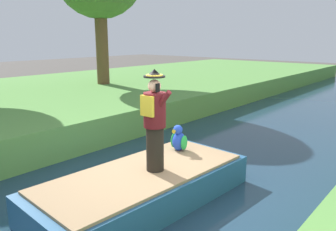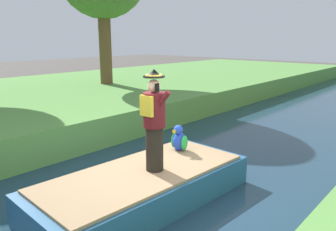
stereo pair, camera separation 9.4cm
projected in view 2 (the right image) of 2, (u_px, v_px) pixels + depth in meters
name	position (u px, v px, depth m)	size (l,w,h in m)	color
ground_plane	(156.00, 200.00, 6.54)	(80.00, 80.00, 0.00)	#4C4742
canal_water	(156.00, 197.00, 6.53)	(5.95, 48.00, 0.10)	#1E384C
boat	(143.00, 186.00, 6.19)	(2.04, 4.30, 0.61)	#23517A
person_pirate	(154.00, 121.00, 5.95)	(0.61, 0.42, 1.85)	black
parrot_plush	(179.00, 140.00, 7.17)	(0.36, 0.34, 0.57)	blue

